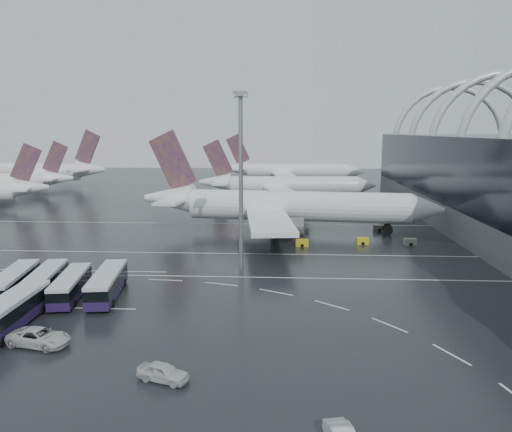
# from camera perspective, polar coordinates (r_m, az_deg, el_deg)

# --- Properties ---
(ground) EXTENTS (420.00, 420.00, 0.00)m
(ground) POSITION_cam_1_polar(r_m,az_deg,el_deg) (75.93, -2.76, -6.53)
(ground) COLOR black
(ground) RESTS_ON ground
(lane_marking_near) EXTENTS (120.00, 0.25, 0.01)m
(lane_marking_near) POSITION_cam_1_polar(r_m,az_deg,el_deg) (74.02, -2.92, -6.96)
(lane_marking_near) COLOR silver
(lane_marking_near) RESTS_ON ground
(lane_marking_mid) EXTENTS (120.00, 0.25, 0.01)m
(lane_marking_mid) POSITION_cam_1_polar(r_m,az_deg,el_deg) (87.45, -1.96, -4.32)
(lane_marking_mid) COLOR silver
(lane_marking_mid) RESTS_ON ground
(lane_marking_far) EXTENTS (120.00, 0.25, 0.01)m
(lane_marking_far) POSITION_cam_1_polar(r_m,az_deg,el_deg) (114.73, -0.73, -0.91)
(lane_marking_far) COLOR silver
(lane_marking_far) RESTS_ON ground
(bus_bay_line_south) EXTENTS (28.00, 0.25, 0.01)m
(bus_bay_line_south) POSITION_cam_1_polar(r_m,az_deg,el_deg) (68.13, -25.06, -9.40)
(bus_bay_line_south) COLOR silver
(bus_bay_line_south) RESTS_ON ground
(bus_bay_line_north) EXTENTS (28.00, 0.25, 0.01)m
(bus_bay_line_north) POSITION_cam_1_polar(r_m,az_deg,el_deg) (81.89, -19.80, -5.89)
(bus_bay_line_north) COLOR silver
(bus_bay_line_north) RESTS_ON ground
(airliner_main) EXTENTS (63.37, 55.27, 21.45)m
(airliner_main) POSITION_cam_1_polar(r_m,az_deg,el_deg) (105.34, 3.10, 1.07)
(airliner_main) COLOR white
(airliner_main) RESTS_ON ground
(airliner_gate_b) EXTENTS (53.53, 48.17, 18.61)m
(airliner_gate_b) POSITION_cam_1_polar(r_m,az_deg,el_deg) (151.25, 3.27, 3.46)
(airliner_gate_b) COLOR white
(airliner_gate_b) RESTS_ON ground
(airliner_gate_c) EXTENTS (56.00, 51.48, 19.94)m
(airliner_gate_c) POSITION_cam_1_polar(r_m,az_deg,el_deg) (198.94, 3.87, 5.07)
(airliner_gate_c) COLOR white
(airliner_gate_c) RESTS_ON ground
(jet_remote_mid) EXTENTS (41.25, 33.28, 17.94)m
(jet_remote_mid) POSITION_cam_1_polar(r_m,az_deg,el_deg) (183.78, -26.03, 3.60)
(jet_remote_mid) COLOR white
(jet_remote_mid) RESTS_ON ground
(jet_remote_far) EXTENTS (49.69, 40.10, 21.61)m
(jet_remote_far) POSITION_cam_1_polar(r_m,az_deg,el_deg) (207.28, -22.74, 4.69)
(jet_remote_far) COLOR white
(jet_remote_far) RESTS_ON ground
(bus_row_near_a) EXTENTS (4.92, 13.24, 3.19)m
(bus_row_near_a) POSITION_cam_1_polar(r_m,az_deg,el_deg) (72.72, -25.99, -6.84)
(bus_row_near_a) COLOR #251542
(bus_row_near_a) RESTS_ON ground
(bus_row_near_b) EXTENTS (4.83, 12.94, 3.11)m
(bus_row_near_b) POSITION_cam_1_polar(r_m,az_deg,el_deg) (71.67, -22.97, -6.89)
(bus_row_near_b) COLOR #251542
(bus_row_near_b) RESTS_ON ground
(bus_row_near_c) EXTENTS (4.65, 12.45, 3.00)m
(bus_row_near_c) POSITION_cam_1_polar(r_m,az_deg,el_deg) (68.91, -20.42, -7.43)
(bus_row_near_c) COLOR #251542
(bus_row_near_c) RESTS_ON ground
(bus_row_near_d) EXTENTS (4.73, 13.45, 3.24)m
(bus_row_near_d) POSITION_cam_1_polar(r_m,az_deg,el_deg) (67.86, -16.64, -7.37)
(bus_row_near_d) COLOR #251542
(bus_row_near_d) RESTS_ON ground
(bus_row_far_b) EXTENTS (3.67, 14.00, 3.42)m
(bus_row_far_b) POSITION_cam_1_polar(r_m,az_deg,el_deg) (60.98, -26.39, -9.86)
(bus_row_far_b) COLOR #251542
(bus_row_far_b) RESTS_ON ground
(van_curve_a) EXTENTS (6.80, 4.17, 1.76)m
(van_curve_a) POSITION_cam_1_polar(r_m,az_deg,el_deg) (55.72, -23.55, -12.59)
(van_curve_a) COLOR silver
(van_curve_a) RESTS_ON ground
(van_curve_b) EXTENTS (4.96, 3.22, 1.57)m
(van_curve_b) POSITION_cam_1_polar(r_m,az_deg,el_deg) (45.64, -10.58, -17.13)
(van_curve_b) COLOR silver
(van_curve_b) RESTS_ON ground
(floodlight_mast) EXTENTS (2.06, 2.06, 26.91)m
(floodlight_mast) POSITION_cam_1_polar(r_m,az_deg,el_deg) (75.12, -1.76, 6.44)
(floodlight_mast) COLOR gray
(floodlight_mast) RESTS_ON ground
(gse_cart_belly_a) EXTENTS (2.25, 1.33, 1.23)m
(gse_cart_belly_a) POSITION_cam_1_polar(r_m,az_deg,el_deg) (96.56, 12.08, -2.81)
(gse_cart_belly_a) COLOR gold
(gse_cart_belly_a) RESTS_ON ground
(gse_cart_belly_b) EXTENTS (2.35, 1.39, 1.28)m
(gse_cart_belly_b) POSITION_cam_1_polar(r_m,az_deg,el_deg) (109.89, 13.88, -1.34)
(gse_cart_belly_b) COLOR slate
(gse_cart_belly_b) RESTS_ON ground
(gse_cart_belly_c) EXTENTS (2.33, 1.38, 1.27)m
(gse_cart_belly_c) POSITION_cam_1_polar(r_m,az_deg,el_deg) (93.19, 5.29, -3.07)
(gse_cart_belly_c) COLOR gold
(gse_cart_belly_c) RESTS_ON ground
(gse_cart_belly_d) EXTENTS (2.26, 1.34, 1.23)m
(gse_cart_belly_d) POSITION_cam_1_polar(r_m,az_deg,el_deg) (98.17, 17.21, -2.83)
(gse_cart_belly_d) COLOR slate
(gse_cart_belly_d) RESTS_ON ground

